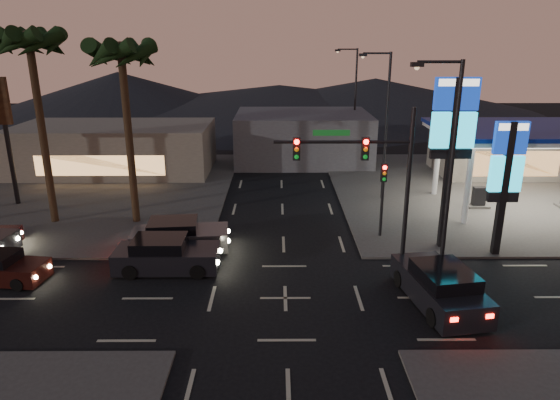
{
  "coord_description": "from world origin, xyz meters",
  "views": [
    {
      "loc": [
        -0.35,
        -19.35,
        10.73
      ],
      "look_at": [
        -0.2,
        4.65,
        3.0
      ],
      "focal_mm": 32.0,
      "sensor_mm": 36.0,
      "label": 1
    }
  ],
  "objects_px": {
    "pylon_sign_short": "(506,169)",
    "car_lane_b_front": "(179,236)",
    "suv_station": "(440,286)",
    "gas_station": "(534,133)",
    "car_lane_a_front": "(166,255)",
    "pylon_sign_tall": "(453,130)",
    "traffic_signal_mast": "(370,170)"
  },
  "relations": [
    {
      "from": "gas_station",
      "to": "suv_station",
      "type": "distance_m",
      "value": 16.27
    },
    {
      "from": "suv_station",
      "to": "gas_station",
      "type": "bearing_deg",
      "value": 52.84
    },
    {
      "from": "traffic_signal_mast",
      "to": "car_lane_a_front",
      "type": "bearing_deg",
      "value": 174.81
    },
    {
      "from": "gas_station",
      "to": "pylon_sign_short",
      "type": "relative_size",
      "value": 1.74
    },
    {
      "from": "pylon_sign_short",
      "to": "traffic_signal_mast",
      "type": "xyz_separation_m",
      "value": [
        -7.24,
        -2.51,
        0.57
      ]
    },
    {
      "from": "traffic_signal_mast",
      "to": "car_lane_b_front",
      "type": "height_order",
      "value": "traffic_signal_mast"
    },
    {
      "from": "gas_station",
      "to": "pylon_sign_short",
      "type": "bearing_deg",
      "value": -123.69
    },
    {
      "from": "car_lane_a_front",
      "to": "pylon_sign_short",
      "type": "bearing_deg",
      "value": 5.61
    },
    {
      "from": "gas_station",
      "to": "pylon_sign_tall",
      "type": "distance_m",
      "value": 10.01
    },
    {
      "from": "pylon_sign_tall",
      "to": "suv_station",
      "type": "xyz_separation_m",
      "value": [
        -1.99,
        -6.02,
        -5.57
      ]
    },
    {
      "from": "car_lane_a_front",
      "to": "suv_station",
      "type": "distance_m",
      "value": 12.73
    },
    {
      "from": "car_lane_a_front",
      "to": "car_lane_b_front",
      "type": "distance_m",
      "value": 2.42
    },
    {
      "from": "pylon_sign_tall",
      "to": "pylon_sign_short",
      "type": "bearing_deg",
      "value": -21.8
    },
    {
      "from": "gas_station",
      "to": "car_lane_a_front",
      "type": "xyz_separation_m",
      "value": [
        -21.76,
        -9.15,
        -4.31
      ]
    },
    {
      "from": "pylon_sign_tall",
      "to": "car_lane_b_front",
      "type": "height_order",
      "value": "pylon_sign_tall"
    },
    {
      "from": "car_lane_a_front",
      "to": "car_lane_b_front",
      "type": "xyz_separation_m",
      "value": [
        0.18,
        2.42,
        0.01
      ]
    },
    {
      "from": "car_lane_a_front",
      "to": "car_lane_b_front",
      "type": "height_order",
      "value": "car_lane_b_front"
    },
    {
      "from": "pylon_sign_tall",
      "to": "traffic_signal_mast",
      "type": "height_order",
      "value": "pylon_sign_tall"
    },
    {
      "from": "car_lane_a_front",
      "to": "traffic_signal_mast",
      "type": "bearing_deg",
      "value": -5.19
    },
    {
      "from": "pylon_sign_short",
      "to": "car_lane_b_front",
      "type": "distance_m",
      "value": 17.04
    },
    {
      "from": "car_lane_b_front",
      "to": "pylon_sign_short",
      "type": "bearing_deg",
      "value": -2.66
    },
    {
      "from": "suv_station",
      "to": "pylon_sign_short",
      "type": "bearing_deg",
      "value": 48.19
    },
    {
      "from": "pylon_sign_short",
      "to": "car_lane_b_front",
      "type": "xyz_separation_m",
      "value": [
        -16.58,
        0.77,
        -3.87
      ]
    },
    {
      "from": "gas_station",
      "to": "suv_station",
      "type": "relative_size",
      "value": 2.19
    },
    {
      "from": "pylon_sign_tall",
      "to": "car_lane_b_front",
      "type": "relative_size",
      "value": 1.69
    },
    {
      "from": "car_lane_a_front",
      "to": "car_lane_b_front",
      "type": "bearing_deg",
      "value": 85.71
    },
    {
      "from": "pylon_sign_tall",
      "to": "suv_station",
      "type": "relative_size",
      "value": 1.62
    },
    {
      "from": "gas_station",
      "to": "suv_station",
      "type": "bearing_deg",
      "value": -127.16
    },
    {
      "from": "traffic_signal_mast",
      "to": "car_lane_b_front",
      "type": "xyz_separation_m",
      "value": [
        -9.33,
        3.28,
        -4.44
      ]
    },
    {
      "from": "gas_station",
      "to": "pylon_sign_tall",
      "type": "relative_size",
      "value": 1.36
    },
    {
      "from": "pylon_sign_short",
      "to": "gas_station",
      "type": "bearing_deg",
      "value": 56.31
    },
    {
      "from": "suv_station",
      "to": "car_lane_b_front",
      "type": "bearing_deg",
      "value": 154.43
    }
  ]
}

